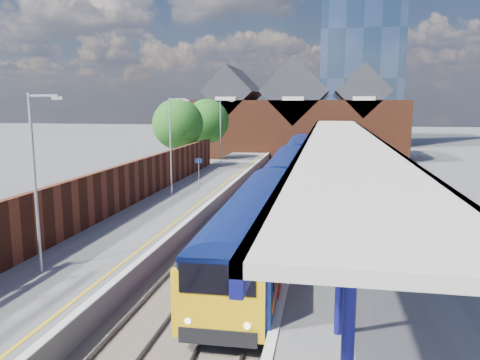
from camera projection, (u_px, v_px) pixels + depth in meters
The scene contains 23 objects.
ground at pixel (273, 191), 40.86m from camera, with size 240.00×240.00×0.00m, color #5B5B5E.
ballast_bed at pixel (256, 218), 31.16m from camera, with size 6.00×76.00×0.06m, color #473D33.
rails at pixel (256, 217), 31.14m from camera, with size 4.51×76.00×0.14m.
left_platform at pixel (177, 208), 32.07m from camera, with size 5.00×76.00×1.00m, color #565659.
right_platform at pixel (348, 215), 30.00m from camera, with size 6.00×76.00×1.00m, color #565659.
coping_left at pixel (210, 202), 31.56m from camera, with size 0.30×76.00×0.05m, color silver.
coping_right at pixel (303, 206), 30.43m from camera, with size 0.30×76.00×0.05m, color silver.
yellow_line at pixel (201, 202), 31.68m from camera, with size 0.14×76.00×0.01m, color yellow.
train at pixel (295, 160), 45.50m from camera, with size 3.13×65.95×3.45m.
canopy at pixel (342, 139), 31.21m from camera, with size 4.50×52.00×4.48m.
lamp_post_b at pixel (38, 172), 17.92m from camera, with size 1.48×0.18×7.00m.
lamp_post_c at pixel (172, 140), 33.44m from camera, with size 1.48×0.18×7.00m.
lamp_post_d at pixel (222, 128), 48.96m from camera, with size 1.48×0.18×7.00m.
platform_sign at pixel (199, 169), 35.51m from camera, with size 0.55×0.08×2.50m.
brick_wall at pixel (94, 197), 25.96m from camera, with size 0.35×50.00×3.86m.
station_building at pixel (296, 118), 67.13m from camera, with size 30.00×12.12×13.78m.
glass_tower at pixel (361, 32), 84.26m from camera, with size 14.20×14.20×40.30m.
tree_near at pixel (179, 126), 47.59m from camera, with size 5.20×5.20×8.10m.
tree_far at pixel (208, 122), 55.17m from camera, with size 5.20×5.20×8.10m.
parked_car_red at pixel (415, 240), 20.66m from camera, with size 1.52×3.78×1.29m, color #9F150D.
parked_car_silver at pixel (408, 250), 19.24m from camera, with size 1.36×3.90×1.29m, color #9A9A9E.
parked_car_dark at pixel (378, 209), 26.77m from camera, with size 1.75×4.31×1.25m, color black.
parked_car_blue at pixel (408, 230), 22.58m from camera, with size 1.88×4.08×1.13m, color navy.
Camera 1 is at (4.52, -10.00, 7.63)m, focal length 35.00 mm.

